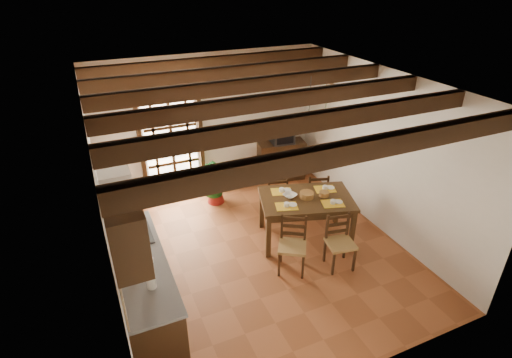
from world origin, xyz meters
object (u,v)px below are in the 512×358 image
chair_far_right (315,201)px  sideboard (281,160)px  chair_far_left (276,203)px  dining_table (306,203)px  potted_plant (215,177)px  pendant_lamp (308,124)px  crt_tv (282,134)px  kitchen_counter (144,287)px  chair_near_left (292,255)px  chair_near_right (339,251)px

chair_far_right → sideboard: chair_far_right is taller
chair_far_left → chair_far_right: bearing=177.6°
dining_table → potted_plant: bearing=137.1°
pendant_lamp → chair_far_left: bearing=99.8°
crt_tv → chair_far_right: bearing=-86.5°
kitchen_counter → crt_tv: (3.46, 2.82, 0.57)m
chair_far_left → kitchen_counter: bearing=43.9°
sideboard → kitchen_counter: bearing=-130.3°
dining_table → crt_tv: crt_tv is taller
sideboard → pendant_lamp: pendant_lamp is taller
chair_far_left → crt_tv: (0.79, 1.34, 0.78)m
dining_table → kitchen_counter: bearing=-150.0°
dining_table → chair_near_left: bearing=-115.8°
chair_far_right → kitchen_counter: bearing=37.9°
dining_table → chair_near_left: (-0.59, -0.63, -0.43)m
sideboard → potted_plant: size_ratio=0.48×
sideboard → potted_plant: (-1.67, -0.42, 0.14)m
pendant_lamp → kitchen_counter: bearing=-165.4°
chair_near_left → potted_plant: 2.45m
kitchen_counter → dining_table: (2.81, 0.63, 0.24)m
chair_near_right → chair_far_left: size_ratio=1.03×
chair_near_right → crt_tv: crt_tv is taller
dining_table → sideboard: size_ratio=1.72×
kitchen_counter → chair_near_left: size_ratio=2.49×
chair_near_left → chair_near_right: 0.75m
chair_far_left → potted_plant: size_ratio=0.40×
sideboard → chair_near_right: bearing=-89.3°
dining_table → chair_far_right: (0.59, 0.63, -0.44)m
chair_near_right → sideboard: chair_near_right is taller
crt_tv → potted_plant: potted_plant is taller
sideboard → pendant_lamp: (-0.66, -2.09, 1.65)m
sideboard → potted_plant: bearing=-155.3°
chair_near_left → pendant_lamp: 2.02m
chair_far_right → sideboard: (0.07, 1.57, 0.16)m
chair_far_right → sideboard: size_ratio=0.86×
kitchen_counter → potted_plant: potted_plant is taller
dining_table → potted_plant: potted_plant is taller
kitchen_counter → chair_far_right: (3.40, 1.26, -0.20)m
chair_near_left → potted_plant: (-0.43, 2.40, 0.29)m
dining_table → chair_near_right: chair_near_right is taller
chair_near_left → pendant_lamp: (0.59, 0.73, 1.80)m
pendant_lamp → dining_table: bearing=-90.0°
chair_far_left → crt_tv: 1.73m
chair_near_left → chair_far_right: size_ratio=1.05×
potted_plant → sideboard: bearing=14.2°
chair_near_left → pendant_lamp: bearing=82.8°
chair_near_left → potted_plant: bearing=131.8°
chair_far_right → pendant_lamp: bearing=59.3°
potted_plant → chair_near_left: bearing=-79.9°
chair_near_left → sideboard: chair_near_left is taller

